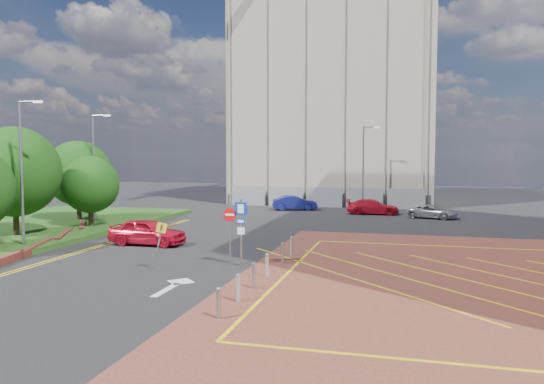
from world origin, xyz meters
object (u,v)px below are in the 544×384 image
at_px(lamp_left_far, 94,163).
at_px(car_red_left, 148,232).
at_px(tree_b, 14,172).
at_px(car_blue_back, 295,203).
at_px(tree_d, 78,173).
at_px(sign_cluster, 237,225).
at_px(warning_sign, 159,240).
at_px(lamp_left_near, 22,166).
at_px(car_silver_back, 432,212).
at_px(car_red_back, 373,207).
at_px(tree_c, 90,185).
at_px(lamp_back, 364,164).

bearing_deg(lamp_left_far, car_red_left, -40.85).
xyz_separation_m(tree_b, lamp_left_far, (1.08, 7.00, 0.42)).
bearing_deg(car_blue_back, tree_d, 115.31).
bearing_deg(sign_cluster, tree_d, 144.42).
bearing_deg(tree_d, warning_sign, -45.55).
xyz_separation_m(lamp_left_far, sign_cluster, (14.72, -11.02, -2.71)).
xyz_separation_m(lamp_left_near, car_silver_back, (22.56, 20.92, -4.10)).
distance_m(warning_sign, car_silver_back, 27.19).
bearing_deg(warning_sign, car_red_left, 121.69).
bearing_deg(car_blue_back, car_red_back, -121.38).
bearing_deg(warning_sign, lamp_left_far, 131.88).
height_order(tree_b, tree_d, tree_b).
distance_m(tree_c, lamp_left_far, 2.65).
distance_m(tree_d, car_red_left, 12.91).
distance_m(tree_b, car_blue_back, 25.47).
relative_size(sign_cluster, car_silver_back, 0.79).
bearing_deg(car_red_back, car_red_left, 145.00).
bearing_deg(lamp_left_near, tree_d, 110.35).
bearing_deg(car_silver_back, tree_c, 135.00).
relative_size(tree_d, car_silver_back, 1.51).
height_order(lamp_left_near, car_red_back, lamp_left_near).
distance_m(sign_cluster, car_red_left, 8.24).
height_order(warning_sign, car_silver_back, warning_sign).
distance_m(tree_d, lamp_left_far, 2.44).
distance_m(lamp_back, sign_cluster, 27.38).
xyz_separation_m(tree_d, car_silver_back, (26.64, 9.92, -3.31)).
height_order(lamp_left_far, car_silver_back, lamp_left_far).
xyz_separation_m(sign_cluster, car_silver_back, (9.85, 21.93, -1.39)).
bearing_deg(tree_c, car_blue_back, 55.88).
bearing_deg(tree_c, tree_d, 135.00).
xyz_separation_m(tree_c, lamp_left_far, (-0.92, 2.00, 1.47)).
bearing_deg(lamp_back, car_red_back, -71.95).
bearing_deg(car_red_left, lamp_back, -24.37).
bearing_deg(car_red_back, warning_sign, 159.06).
bearing_deg(lamp_left_near, lamp_left_far, 101.31).
bearing_deg(car_blue_back, warning_sign, 160.77).
relative_size(car_blue_back, car_silver_back, 1.05).
xyz_separation_m(lamp_back, car_red_back, (1.05, -3.22, -3.69)).
relative_size(tree_b, car_red_back, 1.47).
height_order(lamp_left_far, car_red_left, lamp_left_far).
height_order(tree_d, car_red_back, tree_d).
bearing_deg(lamp_back, warning_sign, -103.29).
bearing_deg(car_blue_back, lamp_left_far, 121.87).
height_order(tree_b, car_blue_back, tree_b).
bearing_deg(car_silver_back, tree_d, 126.77).
relative_size(car_red_left, car_silver_back, 1.13).
relative_size(lamp_left_near, car_silver_back, 1.99).
relative_size(warning_sign, car_blue_back, 0.53).
bearing_deg(car_silver_back, lamp_left_near, 149.19).
bearing_deg(tree_b, car_blue_back, 58.49).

